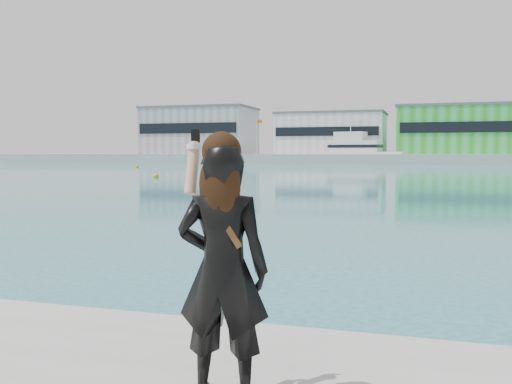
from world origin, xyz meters
TOP-DOWN VIEW (x-y plane):
  - far_quay at (0.00, 130.00)m, footprint 320.00×40.00m
  - warehouse_grey_left at (-55.00, 127.98)m, footprint 26.52×16.36m
  - warehouse_white at (-22.00, 127.98)m, footprint 24.48×15.35m
  - warehouse_green at (8.00, 127.98)m, footprint 30.60×16.36m
  - flagpole_left at (-37.91, 121.00)m, footprint 1.28×0.16m
  - motor_yacht at (-14.45, 115.36)m, footprint 19.24×8.50m
  - buoy_far at (-43.83, 76.14)m, footprint 0.50×0.50m
  - buoy_extra at (-24.12, 44.10)m, footprint 0.50×0.50m
  - woman at (-0.73, -0.54)m, footprint 0.63×0.45m

SIDE VIEW (x-z plane):
  - buoy_far at x=-43.83m, z-range -0.25..0.25m
  - buoy_extra at x=-24.12m, z-range -0.25..0.25m
  - far_quay at x=0.00m, z-range 0.00..2.00m
  - woman at x=-0.73m, z-range 0.81..2.49m
  - motor_yacht at x=-14.45m, z-range -1.90..6.78m
  - flagpole_left at x=-37.91m, z-range 2.54..10.54m
  - warehouse_white at x=-22.00m, z-range 2.01..11.51m
  - warehouse_green at x=8.00m, z-range 2.01..12.51m
  - warehouse_grey_left at x=-55.00m, z-range 2.01..13.51m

